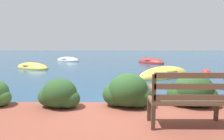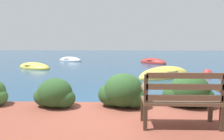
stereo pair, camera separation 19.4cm
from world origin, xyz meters
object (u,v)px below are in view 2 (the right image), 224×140
object	(u,v)px
rowboat_nearest	(165,76)
rowboat_far	(153,62)
rowboat_mid	(34,67)
rowboat_outer	(70,60)
park_bench	(181,98)
mooring_buoy	(207,74)

from	to	relation	value
rowboat_nearest	rowboat_far	xyz separation A→B (m)	(0.52, 6.91, -0.01)
rowboat_mid	rowboat_far	bearing A→B (deg)	59.37
rowboat_far	rowboat_outer	bearing A→B (deg)	34.14
park_bench	mooring_buoy	xyz separation A→B (m)	(3.35, 7.26, -0.62)
rowboat_far	mooring_buoy	world-z (taller)	rowboat_far
rowboat_far	park_bench	bearing A→B (deg)	132.75
rowboat_nearest	rowboat_outer	bearing A→B (deg)	-90.18
park_bench	rowboat_nearest	bearing A→B (deg)	78.62
rowboat_mid	park_bench	bearing A→B (deg)	-22.15
park_bench	rowboat_nearest	size ratio (longest dim) A/B	0.40
rowboat_mid	rowboat_nearest	bearing A→B (deg)	11.12
park_bench	rowboat_nearest	xyz separation A→B (m)	(1.13, 6.60, -0.63)
rowboat_mid	rowboat_far	size ratio (longest dim) A/B	1.15
rowboat_nearest	rowboat_outer	xyz separation A→B (m)	(-6.39, 8.83, -0.02)
rowboat_mid	rowboat_far	world-z (taller)	rowboat_far
rowboat_mid	mooring_buoy	distance (m)	10.05
rowboat_far	mooring_buoy	distance (m)	6.48
park_bench	rowboat_outer	bearing A→B (deg)	107.14
park_bench	rowboat_far	bearing A→B (deg)	81.37
rowboat_mid	rowboat_outer	world-z (taller)	rowboat_outer
park_bench	mooring_buoy	world-z (taller)	park_bench
rowboat_nearest	mooring_buoy	distance (m)	2.32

